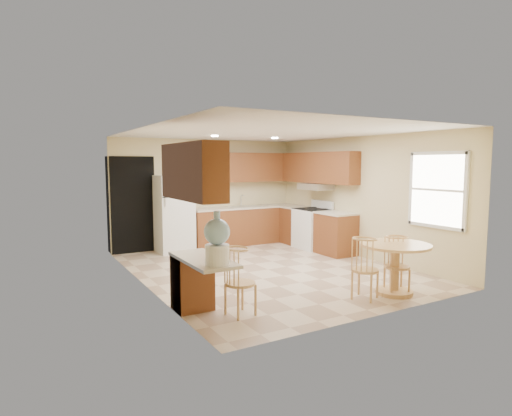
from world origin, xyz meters
TOP-DOWN VIEW (x-y plane):
  - floor at (0.00, 0.00)m, footprint 5.50×5.50m
  - ceiling at (0.00, 0.00)m, footprint 4.50×5.50m
  - wall_back at (0.00, 2.75)m, footprint 4.50×0.02m
  - wall_front at (0.00, -2.75)m, footprint 4.50×0.02m
  - wall_left at (-2.25, 0.00)m, footprint 0.02×5.50m
  - wall_right at (2.25, 0.00)m, footprint 0.02×5.50m
  - doorway at (-1.75, 2.73)m, footprint 0.90×0.02m
  - base_cab_back at (0.88, 2.45)m, footprint 2.75×0.60m
  - counter_back at (0.88, 2.45)m, footprint 2.75×0.63m
  - base_cab_right_a at (1.95, 1.85)m, footprint 0.60×0.59m
  - counter_right_a at (1.95, 1.85)m, footprint 0.63×0.59m
  - base_cab_right_b at (1.95, 0.40)m, footprint 0.60×0.80m
  - counter_right_b at (1.95, 0.40)m, footprint 0.63×0.80m
  - upper_cab_back at (0.88, 2.58)m, footprint 2.75×0.33m
  - upper_cab_right at (2.08, 1.21)m, footprint 0.33×2.42m
  - upper_cab_left at (-2.08, -1.60)m, footprint 0.33×1.40m
  - sink at (0.85, 2.45)m, footprint 0.78×0.44m
  - range_hood at (2.00, 1.18)m, footprint 0.50×0.76m
  - desk_pedestal at (-2.00, -1.32)m, footprint 0.48×0.42m
  - desk_top at (-2.00, -1.70)m, footprint 0.50×1.20m
  - window at (2.23, -1.85)m, footprint 0.06×1.12m
  - can_light_a at (-0.50, 1.20)m, footprint 0.14×0.14m
  - can_light_b at (0.90, 1.20)m, footprint 0.14×0.14m
  - refrigerator at (-0.95, 2.40)m, footprint 0.75×0.73m
  - stove at (1.92, 1.18)m, footprint 0.65×0.76m
  - dining_table at (0.87, -2.20)m, footprint 1.03×1.03m
  - chair_table_a at (0.32, -2.24)m, footprint 0.39×0.50m
  - chair_table_b at (0.92, -2.28)m, footprint 0.38×0.42m
  - chair_desk at (-1.55, -1.93)m, footprint 0.39×0.50m
  - water_crock at (-2.00, -2.12)m, footprint 0.31×0.31m

SIDE VIEW (x-z plane):
  - floor at x=0.00m, z-range 0.00..0.00m
  - desk_pedestal at x=-2.00m, z-range 0.00..0.72m
  - base_cab_back at x=0.88m, z-range 0.00..0.87m
  - base_cab_right_a at x=1.95m, z-range 0.00..0.87m
  - base_cab_right_b at x=1.95m, z-range 0.00..0.87m
  - stove at x=1.92m, z-range -0.08..1.01m
  - dining_table at x=0.87m, z-range 0.12..0.88m
  - chair_table_b at x=0.92m, z-range 0.09..0.95m
  - chair_desk at x=-1.55m, z-range 0.10..0.97m
  - chair_table_a at x=0.32m, z-range 0.10..0.98m
  - desk_top at x=-2.00m, z-range 0.73..0.77m
  - refrigerator at x=-0.95m, z-range 0.00..1.69m
  - counter_back at x=0.88m, z-range 0.87..0.91m
  - counter_right_a at x=1.95m, z-range 0.87..0.91m
  - counter_right_b at x=1.95m, z-range 0.87..0.91m
  - sink at x=0.85m, z-range 0.91..0.92m
  - doorway at x=-1.75m, z-range 0.00..2.10m
  - water_crock at x=-2.00m, z-range 0.74..1.37m
  - wall_back at x=0.00m, z-range 0.00..2.50m
  - wall_front at x=0.00m, z-range 0.00..2.50m
  - wall_left at x=-2.25m, z-range 0.00..2.50m
  - wall_right at x=2.25m, z-range 0.00..2.50m
  - range_hood at x=2.00m, z-range 1.35..1.49m
  - window at x=2.23m, z-range 0.85..2.15m
  - upper_cab_back at x=0.88m, z-range 1.50..2.20m
  - upper_cab_right at x=2.08m, z-range 1.50..2.20m
  - upper_cab_left at x=-2.08m, z-range 1.50..2.20m
  - can_light_a at x=-0.50m, z-range 2.48..2.49m
  - can_light_b at x=0.90m, z-range 2.48..2.49m
  - ceiling at x=0.00m, z-range 2.49..2.51m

